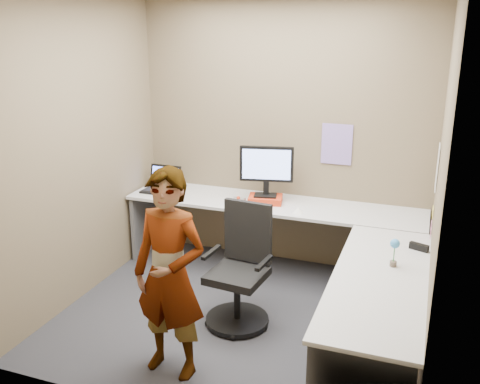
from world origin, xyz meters
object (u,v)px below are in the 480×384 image
at_px(person, 170,275).
at_px(desk, 301,244).
at_px(monitor, 266,167).
at_px(office_chair, 240,276).

bearing_deg(person, desk, 67.71).
relative_size(desk, monitor, 5.71).
height_order(monitor, office_chair, monitor).
distance_m(office_chair, person, 0.90).
relative_size(office_chair, person, 0.66).
distance_m(monitor, person, 1.87).
bearing_deg(person, office_chair, 78.64).
xyz_separation_m(office_chair, person, (-0.23, -0.80, 0.35)).
height_order(office_chair, person, person).
xyz_separation_m(monitor, office_chair, (0.11, -1.04, -0.68)).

